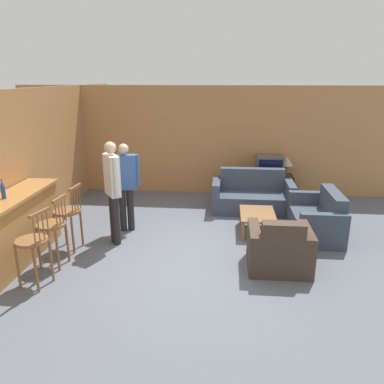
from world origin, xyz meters
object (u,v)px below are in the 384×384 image
(bar_chair_mid, at_px, (52,229))
(bar_chair_far, at_px, (68,215))
(couch_far, at_px, (252,196))
(bar_chair_near, at_px, (33,246))
(person_by_counter, at_px, (113,187))
(table_lamp, at_px, (287,162))
(loveseat_right, at_px, (318,219))
(tv, at_px, (269,166))
(person_by_window, at_px, (125,182))
(bottle, at_px, (3,190))
(tv_unit, at_px, (268,187))
(armchair_near, at_px, (279,250))
(coffee_table, at_px, (257,216))

(bar_chair_mid, distance_m, bar_chair_far, 0.58)
(couch_far, bearing_deg, bar_chair_near, -132.94)
(person_by_counter, bearing_deg, bar_chair_near, -115.16)
(table_lamp, distance_m, person_by_counter, 4.27)
(bar_chair_mid, xyz_separation_m, loveseat_right, (4.27, 1.57, -0.30))
(tv, bearing_deg, person_by_window, -142.66)
(tv, bearing_deg, bar_chair_near, -130.45)
(tv, xyz_separation_m, person_by_counter, (-2.89, -2.73, 0.21))
(bar_chair_mid, distance_m, bottle, 0.91)
(bar_chair_far, relative_size, bottle, 3.81)
(loveseat_right, bearing_deg, tv_unit, 108.79)
(bar_chair_near, bearing_deg, tv, 49.55)
(bar_chair_far, distance_m, person_by_window, 1.20)
(person_by_counter, bearing_deg, loveseat_right, 10.85)
(bar_chair_mid, relative_size, bar_chair_far, 1.00)
(couch_far, xyz_separation_m, person_by_window, (-2.41, -1.36, 0.63))
(couch_far, height_order, tv_unit, couch_far)
(bar_chair_near, relative_size, bottle, 3.81)
(bar_chair_mid, xyz_separation_m, table_lamp, (3.97, 3.62, 0.32))
(armchair_near, height_order, tv_unit, armchair_near)
(coffee_table, bearing_deg, armchair_near, -80.99)
(bottle, bearing_deg, table_lamp, 37.96)
(loveseat_right, xyz_separation_m, table_lamp, (-0.30, 2.05, 0.61))
(bar_chair_far, bearing_deg, person_by_window, 49.68)
(bar_chair_far, xyz_separation_m, bottle, (-0.68, -0.59, 0.60))
(table_lamp, bearing_deg, bar_chair_far, -142.54)
(bar_chair_near, xyz_separation_m, tv, (3.58, 4.19, 0.21))
(armchair_near, height_order, loveseat_right, armchair_near)
(coffee_table, relative_size, tv, 1.50)
(bar_chair_far, relative_size, person_by_window, 0.67)
(armchair_near, distance_m, tv, 3.46)
(coffee_table, bearing_deg, person_by_window, -176.66)
(bar_chair_near, distance_m, person_by_window, 2.19)
(couch_far, distance_m, table_lamp, 1.29)
(loveseat_right, bearing_deg, couch_far, 131.81)
(bottle, xyz_separation_m, table_lamp, (4.65, 3.63, -0.28))
(couch_far, height_order, table_lamp, table_lamp)
(bar_chair_mid, distance_m, person_by_counter, 1.20)
(loveseat_right, relative_size, coffee_table, 1.55)
(person_by_counter, bearing_deg, tv, 43.39)
(couch_far, distance_m, tv_unit, 0.90)
(couch_far, relative_size, armchair_near, 1.87)
(bottle, bearing_deg, bar_chair_near, -39.85)
(bar_chair_mid, xyz_separation_m, tv_unit, (3.58, 3.62, -0.31))
(armchair_near, xyz_separation_m, tv_unit, (0.17, 3.42, -0.02))
(couch_far, height_order, loveseat_right, couch_far)
(bar_chair_near, distance_m, couch_far, 4.65)
(bar_chair_mid, bearing_deg, loveseat_right, 20.23)
(couch_far, relative_size, table_lamp, 3.79)
(loveseat_right, height_order, tv_unit, loveseat_right)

